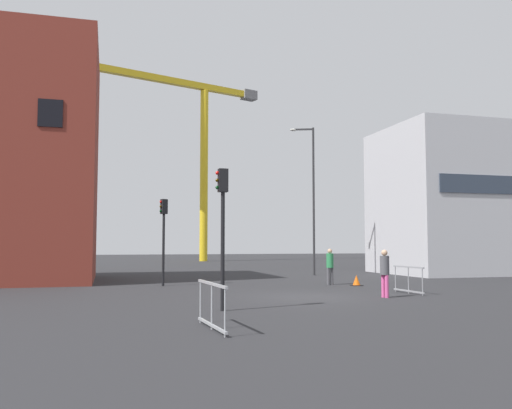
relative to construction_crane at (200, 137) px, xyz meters
The scene contains 11 objects.
ground 43.54m from the construction_crane, 93.68° to the right, with size 160.00×160.00×0.00m, color #28282B.
office_block 33.15m from the construction_crane, 65.71° to the right, with size 10.62×7.92×9.60m.
construction_crane is the anchor object (origin of this frame).
streetlamp_tall 29.66m from the construction_crane, 84.87° to the right, with size 1.47×0.63×9.37m.
traffic_light_near 37.05m from the construction_crane, 102.03° to the right, with size 0.39×0.34×4.07m.
traffic_light_corner 46.32m from the construction_crane, 98.44° to the right, with size 0.37×0.25×4.23m.
pedestrian_walking 44.13m from the construction_crane, 90.01° to the right, with size 0.34×0.34×1.76m.
pedestrian_waiting 38.20m from the construction_crane, 89.22° to the right, with size 0.34×0.34×1.73m.
safety_barrier_front 50.23m from the construction_crane, 98.97° to the right, with size 0.24×2.45×1.08m.
safety_barrier_mid_span 43.14m from the construction_crane, 87.62° to the right, with size 0.17×2.06×1.08m.
traffic_cone_on_verge 39.26m from the construction_crane, 87.70° to the right, with size 0.49×0.49×0.50m.
Camera 1 is at (-7.28, -19.22, 1.99)m, focal length 38.15 mm.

